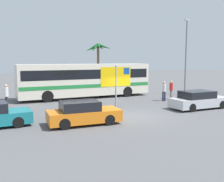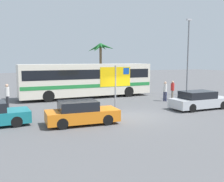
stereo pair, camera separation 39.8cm
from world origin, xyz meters
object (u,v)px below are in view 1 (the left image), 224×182
car_silver (199,100)px  pedestrian_crossing_lot (6,94)px  bus_front_coach (86,79)px  pedestrian_by_bus (171,88)px  ferry_sign (117,79)px  car_orange (83,113)px  pedestrian_near_sign (164,89)px

car_silver → pedestrian_crossing_lot: (-12.79, 6.26, 0.43)m
bus_front_coach → pedestrian_by_bus: bus_front_coach is taller
ferry_sign → car_silver: size_ratio=0.71×
pedestrian_by_bus → ferry_sign: bearing=-104.0°
pedestrian_crossing_lot → ferry_sign: bearing=-54.1°
car_orange → pedestrian_by_bus: pedestrian_by_bus is taller
ferry_sign → pedestrian_near_sign: (5.90, 2.58, -1.31)m
bus_front_coach → pedestrian_crossing_lot: size_ratio=6.91×
car_silver → pedestrian_near_sign: (-0.20, 3.94, 0.37)m
car_silver → pedestrian_by_bus: 4.55m
car_orange → pedestrian_crossing_lot: size_ratio=2.28×
car_orange → bus_front_coach: bearing=73.2°
car_silver → pedestrian_crossing_lot: 14.25m
bus_front_coach → pedestrian_crossing_lot: (-7.11, -2.55, -0.72)m
ferry_sign → pedestrian_by_bus: ferry_sign is taller
car_orange → pedestrian_near_sign: pedestrian_near_sign is taller
car_orange → pedestrian_crossing_lot: (-3.56, 7.01, 0.43)m
bus_front_coach → pedestrian_by_bus: 7.98m
car_orange → pedestrian_crossing_lot: bearing=120.5°
car_silver → pedestrian_crossing_lot: bearing=154.7°
pedestrian_near_sign → ferry_sign: bearing=175.9°
pedestrian_by_bus → pedestrian_crossing_lot: (-13.74, 1.83, 0.06)m
ferry_sign → bus_front_coach: bearing=87.0°
pedestrian_by_bus → pedestrian_near_sign: pedestrian_near_sign is taller
car_silver → pedestrian_by_bus: bearing=78.6°
pedestrian_crossing_lot → bus_front_coach: bearing=1.9°
car_silver → car_orange: 9.25m
pedestrian_near_sign → car_silver: bearing=-114.9°
bus_front_coach → car_orange: size_ratio=3.03×
bus_front_coach → pedestrian_near_sign: 7.37m
pedestrian_by_bus → pedestrian_crossing_lot: bearing=-135.1°
bus_front_coach → car_silver: 10.54m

